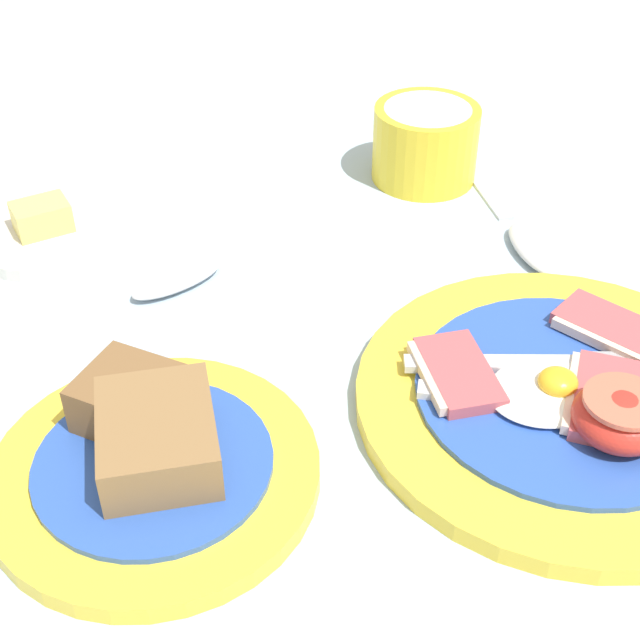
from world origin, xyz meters
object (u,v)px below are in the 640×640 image
object	(u,v)px
breakfast_plate	(570,398)
teaspoon_near_cup	(519,230)
sugar_cup	(425,141)
teaspoon_by_saucer	(143,295)
bread_plate	(153,455)
butter_dish	(45,232)

from	to	relation	value
breakfast_plate	teaspoon_near_cup	distance (m)	0.19
sugar_cup	teaspoon_near_cup	world-z (taller)	sugar_cup
teaspoon_by_saucer	teaspoon_near_cup	world-z (taller)	same
bread_plate	teaspoon_by_saucer	world-z (taller)	bread_plate
teaspoon_near_cup	teaspoon_by_saucer	bearing A→B (deg)	-85.65
sugar_cup	teaspoon_near_cup	xyz separation A→B (m)	(0.03, -0.11, -0.03)
breakfast_plate	teaspoon_near_cup	xyz separation A→B (m)	(0.06, 0.18, -0.01)
butter_dish	teaspoon_by_saucer	xyz separation A→B (m)	(0.06, -0.10, -0.00)
sugar_cup	butter_dish	world-z (taller)	sugar_cup
sugar_cup	teaspoon_by_saucer	world-z (taller)	sugar_cup
butter_dish	teaspoon_near_cup	world-z (taller)	butter_dish
breakfast_plate	teaspoon_near_cup	bearing A→B (deg)	71.05
breakfast_plate	teaspoon_by_saucer	distance (m)	0.29
breakfast_plate	bread_plate	xyz separation A→B (m)	(-0.24, 0.02, 0.00)
sugar_cup	teaspoon_by_saucer	size ratio (longest dim) A/B	0.46
bread_plate	sugar_cup	xyz separation A→B (m)	(0.27, 0.26, 0.02)
teaspoon_by_saucer	butter_dish	bearing A→B (deg)	99.63
butter_dish	bread_plate	bearing A→B (deg)	-81.19
bread_plate	sugar_cup	distance (m)	0.38
breakfast_plate	sugar_cup	bearing A→B (deg)	84.29
breakfast_plate	sugar_cup	world-z (taller)	sugar_cup
teaspoon_by_saucer	breakfast_plate	bearing A→B (deg)	-60.69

